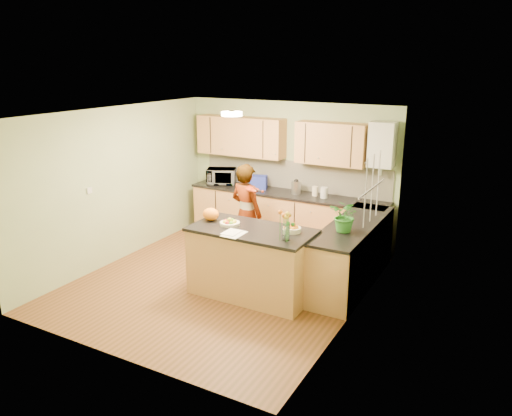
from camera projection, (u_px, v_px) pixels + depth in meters
The scene contains 28 objects.
floor at pixel (224, 281), 7.48m from camera, with size 4.50×4.50×0.00m, color brown.
ceiling at pixel (220, 113), 6.77m from camera, with size 4.00×4.50×0.02m, color white.
wall_back at pixel (289, 172), 9.01m from camera, with size 4.00×0.02×2.50m, color #91A576.
wall_front at pixel (107, 253), 5.23m from camera, with size 4.00×0.02×2.50m, color #91A576.
wall_left at pixel (117, 185), 8.04m from camera, with size 0.02×4.50×2.50m, color #91A576.
wall_right at pixel (358, 222), 6.20m from camera, with size 0.02×4.50×2.50m, color #91A576.
back_counter at pixel (286, 218), 8.94m from camera, with size 3.64×0.62×0.94m.
right_counter at pixel (353, 254), 7.28m from camera, with size 0.62×2.24×0.94m.
splashback at pixel (293, 175), 8.97m from camera, with size 3.60×0.02×0.52m, color beige.
upper_cabinets at pixel (276, 139), 8.78m from camera, with size 3.20×0.34×0.70m.
boiler at pixel (382, 145), 7.91m from camera, with size 0.40×0.30×0.86m.
window_right at pixel (372, 188), 6.63m from camera, with size 0.01×1.30×1.05m.
light_switch at pixel (89, 191), 7.52m from camera, with size 0.02×0.09×0.09m, color silver.
ceiling_lamp at pixel (232, 114), 7.03m from camera, with size 0.30×0.30×0.07m.
peninsula_island at pixel (252, 262), 6.95m from camera, with size 1.70×0.87×0.98m.
fruit_dish at pixel (230, 222), 6.96m from camera, with size 0.28×0.28×0.10m.
orange_bowl at pixel (293, 228), 6.67m from camera, with size 0.22×0.22×0.13m.
flower_vase at pixel (286, 218), 6.30m from camera, with size 0.24×0.24×0.44m.
orange_bag at pixel (211, 214), 7.15m from camera, with size 0.24×0.21×0.18m, color orange.
papers at pixel (234, 234), 6.60m from camera, with size 0.24×0.33×0.01m, color white.
violinist at pixel (246, 214), 8.02m from camera, with size 0.60×0.39×1.63m, color #E1A18A.
violin at pixel (251, 189), 7.60m from camera, with size 0.55×0.22×0.11m, color #531305, non-canonical shape.
microwave at pixel (221, 176), 9.39m from camera, with size 0.53×0.36×0.29m, color silver.
blue_box at pixel (259, 182), 9.04m from camera, with size 0.30×0.22×0.24m, color #212E99.
kettle at pixel (296, 187), 8.70m from camera, with size 0.16×0.16×0.31m.
jar_cream at pixel (315, 191), 8.58m from camera, with size 0.10×0.10×0.16m, color beige.
jar_white at pixel (324, 193), 8.43m from camera, with size 0.12×0.12×0.19m, color silver.
potted_plant at pixel (346, 216), 6.73m from camera, with size 0.41×0.36×0.46m, color #2F7A28.
Camera 1 is at (3.71, -5.78, 3.19)m, focal length 35.00 mm.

